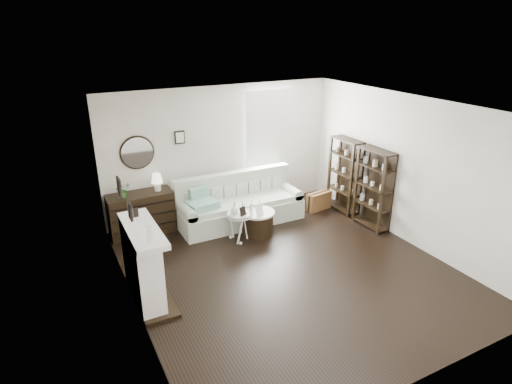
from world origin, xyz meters
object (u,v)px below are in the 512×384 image
sofa (239,206)px  drum_table (257,222)px  dresser (141,213)px  pedestal_table (239,216)px

sofa → drum_table: (0.07, -0.68, -0.09)m
dresser → drum_table: 2.26m
drum_table → pedestal_table: size_ratio=1.20×
dresser → pedestal_table: (1.54, -1.17, 0.10)m
dresser → pedestal_table: size_ratio=2.19×
dresser → sofa: bearing=-11.6°
sofa → dresser: (-1.91, 0.39, 0.08)m
dresser → pedestal_table: bearing=-37.1°
dresser → pedestal_table: dresser is taller
sofa → dresser: size_ratio=2.07×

